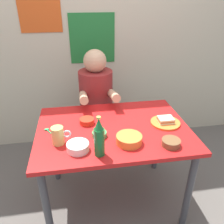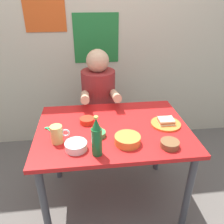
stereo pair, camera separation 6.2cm
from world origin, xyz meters
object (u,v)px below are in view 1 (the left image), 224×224
person_seated (96,92)px  dip_bowl_green (99,134)px  stool (97,128)px  plate_orange (165,123)px  dining_table (113,138)px  beer_mug (58,135)px  beer_bottle (99,138)px  sandwich (166,120)px

person_seated → dip_bowl_green: 0.72m
stool → plate_orange: (0.46, -0.64, 0.40)m
person_seated → plate_orange: (0.46, -0.63, -0.02)m
dining_table → dip_bowl_green: (-0.11, -0.10, 0.11)m
stool → plate_orange: size_ratio=2.05×
dining_table → dip_bowl_green: 0.19m
stool → plate_orange: 0.88m
person_seated → beer_mug: (-0.32, -0.76, 0.03)m
beer_mug → beer_bottle: 0.30m
plate_orange → person_seated: bearing=126.2°
person_seated → plate_orange: 0.78m
stool → beer_bottle: bearing=-94.3°
dining_table → beer_bottle: 0.39m
beer_bottle → stool: bearing=85.7°
plate_orange → sandwich: bearing=0.0°
person_seated → beer_mug: person_seated is taller
person_seated → dip_bowl_green: (-0.05, -0.72, -0.01)m
sandwich → beer_bottle: (-0.53, -0.29, 0.09)m
dining_table → person_seated: bearing=95.8°
stool → beer_mug: size_ratio=3.57×
beer_mug → stool: bearing=67.5°
person_seated → beer_mug: bearing=-112.8°
sandwich → dip_bowl_green: 0.52m
plate_orange → beer_mug: 0.79m
stool → beer_bottle: 1.06m
plate_orange → beer_bottle: size_ratio=0.84×
person_seated → beer_bottle: size_ratio=2.75×
person_seated → stool: bearing=90.0°
beer_bottle → beer_mug: bearing=147.7°
dining_table → person_seated: (-0.06, 0.62, 0.12)m
dip_bowl_green → sandwich: bearing=10.4°
beer_mug → beer_bottle: beer_bottle is taller
person_seated → sandwich: 0.78m
dining_table → dip_bowl_green: size_ratio=11.00×
dip_bowl_green → stool: bearing=86.2°
person_seated → sandwich: bearing=-53.8°
dining_table → person_seated: person_seated is taller
plate_orange → sandwich: 0.02m
dining_table → sandwich: size_ratio=10.00×
dip_bowl_green → dining_table: bearing=42.7°
beer_bottle → dip_bowl_green: (0.02, 0.19, -0.10)m
stool → sandwich: sandwich is taller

